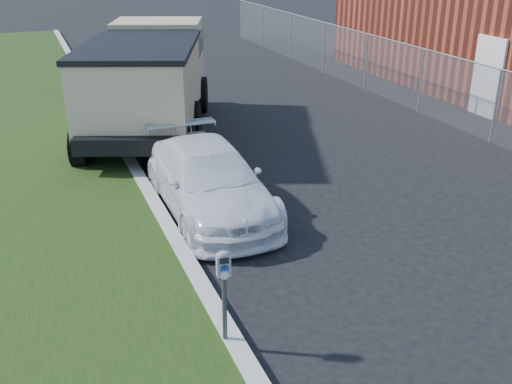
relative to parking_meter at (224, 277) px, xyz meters
name	(u,v)px	position (x,y,z in m)	size (l,w,h in m)	color
ground	(362,261)	(2.69, 1.26, -1.02)	(120.00, 120.00, 0.00)	black
chainlink_fence	(423,68)	(8.69, 8.26, 0.24)	(0.06, 30.06, 30.00)	slate
parking_meter	(224,277)	(0.00, 0.00, 0.00)	(0.19, 0.14, 1.25)	#3F4247
white_wagon	(209,180)	(1.04, 3.95, -0.41)	(1.70, 4.18, 1.21)	white
dump_truck	(149,76)	(1.11, 9.23, 0.42)	(4.51, 6.94, 2.56)	black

